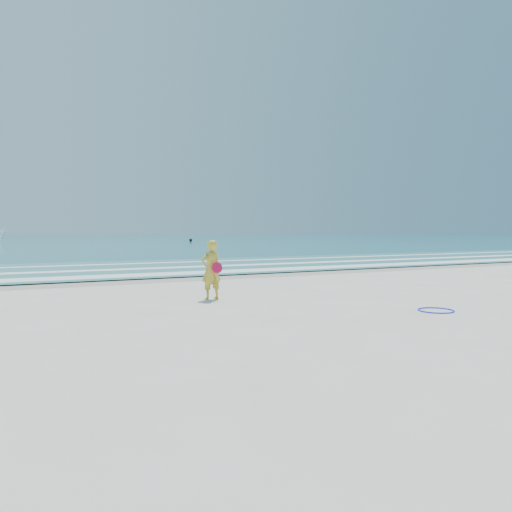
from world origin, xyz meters
name	(u,v)px	position (x,y,z in m)	size (l,w,h in m)	color
ground	(336,319)	(0.00, 0.00, 0.00)	(400.00, 400.00, 0.00)	silver
wet_sand	(180,278)	(0.00, 9.00, 0.00)	(400.00, 2.40, 0.00)	#B2A893
ocean	(28,238)	(0.00, 105.00, 0.02)	(400.00, 190.00, 0.04)	#19727F
shallow	(143,267)	(0.00, 14.00, 0.04)	(400.00, 10.00, 0.01)	#59B7AD
foam_near	(169,274)	(0.00, 10.30, 0.05)	(400.00, 1.40, 0.01)	white
foam_mid	(148,268)	(0.00, 13.20, 0.05)	(400.00, 0.90, 0.01)	white
foam_far	(130,264)	(0.00, 16.50, 0.05)	(400.00, 0.60, 0.01)	white
hoop	(436,310)	(2.41, -0.22, 0.01)	(0.73, 0.73, 0.03)	#0E22FF
buoy	(191,240)	(18.72, 59.22, 0.26)	(0.44, 0.44, 0.44)	black
woman	(211,270)	(-1.08, 3.54, 0.72)	(0.57, 0.43, 1.44)	gold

